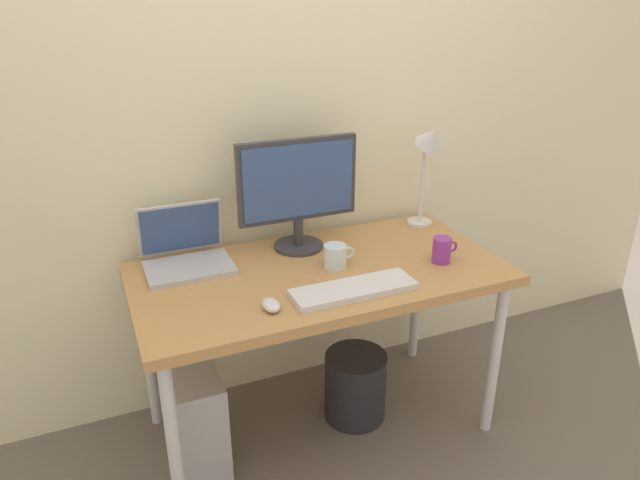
{
  "coord_description": "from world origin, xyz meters",
  "views": [
    {
      "loc": [
        -0.77,
        -1.8,
        1.69
      ],
      "look_at": [
        0.0,
        0.0,
        0.85
      ],
      "focal_mm": 32.6,
      "sensor_mm": 36.0,
      "label": 1
    }
  ],
  "objects_px": {
    "monitor": "(297,188)",
    "computer_tower": "(195,415)",
    "desk_lamp": "(429,153)",
    "keyboard": "(354,289)",
    "desk": "(320,285)",
    "mouse": "(271,305)",
    "glass_cup": "(336,256)",
    "laptop": "(186,251)",
    "coffee_mug": "(442,250)",
    "wastebasket": "(355,386)"
  },
  "relations": [
    {
      "from": "monitor",
      "to": "computer_tower",
      "type": "relative_size",
      "value": 1.15
    },
    {
      "from": "keyboard",
      "to": "mouse",
      "type": "relative_size",
      "value": 4.89
    },
    {
      "from": "computer_tower",
      "to": "monitor",
      "type": "bearing_deg",
      "value": 22.71
    },
    {
      "from": "desk",
      "to": "wastebasket",
      "type": "distance_m",
      "value": 0.54
    },
    {
      "from": "keyboard",
      "to": "laptop",
      "type": "bearing_deg",
      "value": 137.43
    },
    {
      "from": "desk_lamp",
      "to": "keyboard",
      "type": "bearing_deg",
      "value": -142.09
    },
    {
      "from": "monitor",
      "to": "computer_tower",
      "type": "height_order",
      "value": "monitor"
    },
    {
      "from": "laptop",
      "to": "glass_cup",
      "type": "xyz_separation_m",
      "value": [
        0.52,
        -0.24,
        -0.01
      ]
    },
    {
      "from": "computer_tower",
      "to": "wastebasket",
      "type": "xyz_separation_m",
      "value": [
        0.67,
        -0.01,
        -0.06
      ]
    },
    {
      "from": "computer_tower",
      "to": "wastebasket",
      "type": "height_order",
      "value": "computer_tower"
    },
    {
      "from": "desk_lamp",
      "to": "glass_cup",
      "type": "distance_m",
      "value": 0.64
    },
    {
      "from": "desk_lamp",
      "to": "glass_cup",
      "type": "relative_size",
      "value": 3.82
    },
    {
      "from": "computer_tower",
      "to": "mouse",
      "type": "bearing_deg",
      "value": -41.33
    },
    {
      "from": "desk",
      "to": "desk_lamp",
      "type": "relative_size",
      "value": 2.97
    },
    {
      "from": "computer_tower",
      "to": "glass_cup",
      "type": "bearing_deg",
      "value": -1.02
    },
    {
      "from": "monitor",
      "to": "keyboard",
      "type": "height_order",
      "value": "monitor"
    },
    {
      "from": "laptop",
      "to": "keyboard",
      "type": "relative_size",
      "value": 0.73
    },
    {
      "from": "laptop",
      "to": "mouse",
      "type": "height_order",
      "value": "laptop"
    },
    {
      "from": "mouse",
      "to": "laptop",
      "type": "bearing_deg",
      "value": 112.77
    },
    {
      "from": "coffee_mug",
      "to": "glass_cup",
      "type": "xyz_separation_m",
      "value": [
        -0.39,
        0.12,
        -0.01
      ]
    },
    {
      "from": "wastebasket",
      "to": "keyboard",
      "type": "bearing_deg",
      "value": -121.14
    },
    {
      "from": "computer_tower",
      "to": "desk",
      "type": "bearing_deg",
      "value": -0.77
    },
    {
      "from": "desk",
      "to": "glass_cup",
      "type": "height_order",
      "value": "glass_cup"
    },
    {
      "from": "monitor",
      "to": "keyboard",
      "type": "relative_size",
      "value": 1.1
    },
    {
      "from": "desk_lamp",
      "to": "wastebasket",
      "type": "distance_m",
      "value": 1.03
    },
    {
      "from": "desk_lamp",
      "to": "wastebasket",
      "type": "height_order",
      "value": "desk_lamp"
    },
    {
      "from": "desk",
      "to": "coffee_mug",
      "type": "bearing_deg",
      "value": -14.91
    },
    {
      "from": "mouse",
      "to": "monitor",
      "type": "bearing_deg",
      "value": 58.75
    },
    {
      "from": "desk",
      "to": "monitor",
      "type": "bearing_deg",
      "value": 90.72
    },
    {
      "from": "mouse",
      "to": "coffee_mug",
      "type": "distance_m",
      "value": 0.73
    },
    {
      "from": "desk_lamp",
      "to": "keyboard",
      "type": "distance_m",
      "value": 0.77
    },
    {
      "from": "laptop",
      "to": "mouse",
      "type": "relative_size",
      "value": 3.56
    },
    {
      "from": "laptop",
      "to": "wastebasket",
      "type": "relative_size",
      "value": 1.07
    },
    {
      "from": "laptop",
      "to": "computer_tower",
      "type": "xyz_separation_m",
      "value": [
        -0.06,
        -0.23,
        -0.58
      ]
    },
    {
      "from": "coffee_mug",
      "to": "wastebasket",
      "type": "bearing_deg",
      "value": 157.84
    },
    {
      "from": "desk",
      "to": "laptop",
      "type": "bearing_deg",
      "value": 152.43
    },
    {
      "from": "computer_tower",
      "to": "wastebasket",
      "type": "bearing_deg",
      "value": -0.76
    },
    {
      "from": "mouse",
      "to": "computer_tower",
      "type": "xyz_separation_m",
      "value": [
        -0.25,
        0.22,
        -0.54
      ]
    },
    {
      "from": "wastebasket",
      "to": "desk_lamp",
      "type": "bearing_deg",
      "value": 27.44
    },
    {
      "from": "glass_cup",
      "to": "wastebasket",
      "type": "xyz_separation_m",
      "value": [
        0.1,
        0.0,
        -0.63
      ]
    },
    {
      "from": "glass_cup",
      "to": "laptop",
      "type": "bearing_deg",
      "value": 155.1
    },
    {
      "from": "laptop",
      "to": "computer_tower",
      "type": "distance_m",
      "value": 0.63
    },
    {
      "from": "laptop",
      "to": "desk_lamp",
      "type": "bearing_deg",
      "value": -0.83
    },
    {
      "from": "desk",
      "to": "mouse",
      "type": "bearing_deg",
      "value": -141.4
    },
    {
      "from": "desk",
      "to": "wastebasket",
      "type": "height_order",
      "value": "desk"
    },
    {
      "from": "desk_lamp",
      "to": "glass_cup",
      "type": "height_order",
      "value": "desk_lamp"
    },
    {
      "from": "monitor",
      "to": "wastebasket",
      "type": "bearing_deg",
      "value": -53.26
    },
    {
      "from": "laptop",
      "to": "keyboard",
      "type": "bearing_deg",
      "value": -42.57
    },
    {
      "from": "mouse",
      "to": "wastebasket",
      "type": "xyz_separation_m",
      "value": [
        0.43,
        0.21,
        -0.6
      ]
    },
    {
      "from": "monitor",
      "to": "coffee_mug",
      "type": "height_order",
      "value": "monitor"
    }
  ]
}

